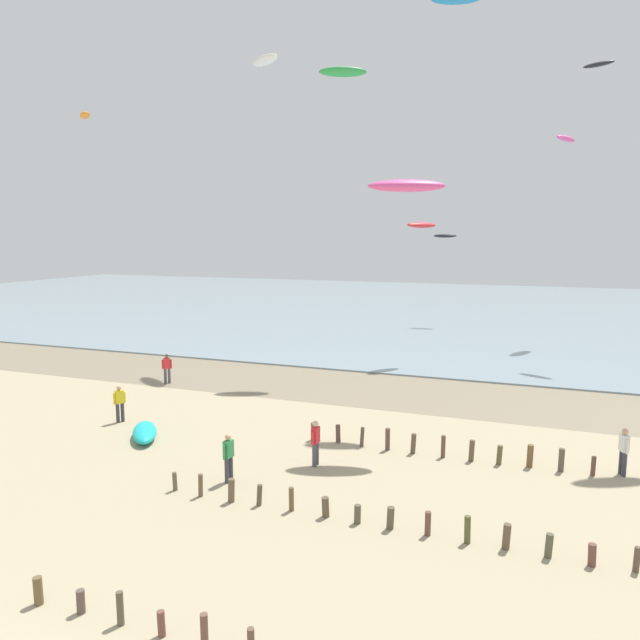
# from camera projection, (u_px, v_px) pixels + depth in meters

# --- Properties ---
(wet_sand_strip) EXTENTS (120.00, 7.30, 0.01)m
(wet_sand_strip) POSITION_uv_depth(u_px,v_px,m) (349.00, 387.00, 32.76)
(wet_sand_strip) COLOR #84755B
(wet_sand_strip) RESTS_ON ground
(sea) EXTENTS (160.00, 70.00, 0.10)m
(sea) POSITION_uv_depth(u_px,v_px,m) (447.00, 308.00, 68.63)
(sea) COLOR #7F939E
(sea) RESTS_ON ground
(groyne_mid) EXTENTS (18.21, 0.34, 0.78)m
(groyne_mid) POSITION_uv_depth(u_px,v_px,m) (450.00, 528.00, 16.24)
(groyne_mid) COLOR brown
(groyne_mid) RESTS_ON ground
(groyne_far) EXTENTS (10.80, 0.38, 0.90)m
(groyne_far) POSITION_uv_depth(u_px,v_px,m) (444.00, 447.00, 22.35)
(groyne_far) COLOR brown
(groyne_far) RESTS_ON ground
(person_nearest_camera) EXTENTS (0.52, 0.36, 1.71)m
(person_nearest_camera) POSITION_uv_depth(u_px,v_px,m) (167.00, 368.00, 33.49)
(person_nearest_camera) COLOR #4C4C56
(person_nearest_camera) RESTS_ON ground
(person_mid_beach) EXTENTS (0.38, 0.50, 1.71)m
(person_mid_beach) POSITION_uv_depth(u_px,v_px,m) (120.00, 402.00, 26.50)
(person_mid_beach) COLOR #383842
(person_mid_beach) RESTS_ON ground
(person_by_waterline) EXTENTS (0.26, 0.57, 1.71)m
(person_by_waterline) POSITION_uv_depth(u_px,v_px,m) (229.00, 456.00, 20.01)
(person_by_waterline) COLOR #383842
(person_by_waterline) RESTS_ON ground
(person_left_flank) EXTENTS (0.24, 0.57, 1.71)m
(person_left_flank) POSITION_uv_depth(u_px,v_px,m) (316.00, 442.00, 21.42)
(person_left_flank) COLOR #4C4C56
(person_left_flank) RESTS_ON ground
(person_right_flank) EXTENTS (0.32, 0.54, 1.71)m
(person_right_flank) POSITION_uv_depth(u_px,v_px,m) (624.00, 450.00, 20.57)
(person_right_flank) COLOR #383842
(person_right_flank) RESTS_ON ground
(grounded_kite) EXTENTS (2.35, 2.74, 0.54)m
(grounded_kite) POSITION_uv_depth(u_px,v_px,m) (145.00, 432.00, 24.41)
(grounded_kite) COLOR #19B2B7
(grounded_kite) RESTS_ON ground
(kite_aloft_3) EXTENTS (3.11, 2.07, 0.69)m
(kite_aloft_3) POSITION_uv_depth(u_px,v_px,m) (343.00, 72.00, 35.70)
(kite_aloft_3) COLOR green
(kite_aloft_4) EXTENTS (2.92, 2.34, 0.63)m
(kite_aloft_4) POSITION_uv_depth(u_px,v_px,m) (265.00, 60.00, 38.64)
(kite_aloft_4) COLOR white
(kite_aloft_5) EXTENTS (2.05, 2.13, 0.47)m
(kite_aloft_5) POSITION_uv_depth(u_px,v_px,m) (85.00, 115.00, 41.91)
(kite_aloft_5) COLOR orange
(kite_aloft_6) EXTENTS (2.20, 1.58, 0.52)m
(kite_aloft_6) POSITION_uv_depth(u_px,v_px,m) (599.00, 64.00, 39.62)
(kite_aloft_6) COLOR black
(kite_aloft_7) EXTENTS (2.13, 2.34, 0.50)m
(kite_aloft_7) POSITION_uv_depth(u_px,v_px,m) (421.00, 225.00, 38.51)
(kite_aloft_7) COLOR red
(kite_aloft_8) EXTENTS (3.33, 2.02, 0.61)m
(kite_aloft_8) POSITION_uv_depth(u_px,v_px,m) (407.00, 186.00, 23.53)
(kite_aloft_8) COLOR #E54C99
(kite_aloft_9) EXTENTS (2.22, 0.95, 0.35)m
(kite_aloft_9) POSITION_uv_depth(u_px,v_px,m) (445.00, 236.00, 54.80)
(kite_aloft_9) COLOR black
(kite_aloft_10) EXTENTS (2.03, 2.90, 0.66)m
(kite_aloft_10) POSITION_uv_depth(u_px,v_px,m) (566.00, 139.00, 45.42)
(kite_aloft_10) COLOR #E54C99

